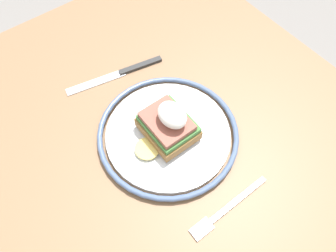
{
  "coord_description": "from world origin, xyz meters",
  "views": [
    {
      "loc": [
        -0.25,
        0.19,
        1.28
      ],
      "look_at": [
        -0.01,
        0.01,
        0.78
      ],
      "focal_mm": 35.0,
      "sensor_mm": 36.0,
      "label": 1
    }
  ],
  "objects": [
    {
      "name": "fork",
      "position": [
        -0.18,
        0.02,
        0.75
      ],
      "size": [
        0.02,
        0.16,
        0.0
      ],
      "color": "silver",
      "rests_on": "dining_table"
    },
    {
      "name": "plate",
      "position": [
        -0.01,
        0.01,
        0.75
      ],
      "size": [
        0.26,
        0.26,
        0.02
      ],
      "color": "silver",
      "rests_on": "dining_table"
    },
    {
      "name": "sandwich",
      "position": [
        -0.01,
        0.01,
        0.79
      ],
      "size": [
        0.1,
        0.11,
        0.08
      ],
      "color": "olive",
      "rests_on": "plate"
    },
    {
      "name": "ground_plane",
      "position": [
        0.0,
        0.0,
        0.0
      ],
      "size": [
        6.0,
        6.0,
        0.0
      ],
      "primitive_type": "plane",
      "color": "gray"
    },
    {
      "name": "dining_table",
      "position": [
        0.0,
        0.0,
        0.61
      ],
      "size": [
        0.88,
        0.75,
        0.74
      ],
      "color": "#846042",
      "rests_on": "ground_plane"
    },
    {
      "name": "knife",
      "position": [
        0.17,
        -0.0,
        0.75
      ],
      "size": [
        0.06,
        0.21,
        0.01
      ],
      "color": "#2D2D2D",
      "rests_on": "dining_table"
    }
  ]
}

